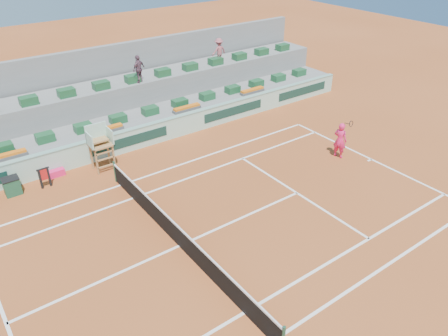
{
  "coord_description": "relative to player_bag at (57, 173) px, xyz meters",
  "views": [
    {
      "loc": [
        -6.37,
        -11.76,
        11.3
      ],
      "look_at": [
        4.0,
        2.5,
        1.0
      ],
      "focal_mm": 35.0,
      "sensor_mm": 36.0,
      "label": 1
    }
  ],
  "objects": [
    {
      "name": "seat_row_lower",
      "position": [
        2.18,
        1.66,
        1.25
      ],
      "size": [
        32.9,
        0.6,
        0.44
      ],
      "color": "#1A502A",
      "rests_on": "seating_tier_lower"
    },
    {
      "name": "umpire_chair",
      "position": [
        2.18,
        -0.65,
        1.37
      ],
      "size": [
        1.1,
        0.9,
        2.4
      ],
      "color": "#9D6D3B",
      "rests_on": "ground"
    },
    {
      "name": "towel_rack",
      "position": [
        -0.73,
        -0.74,
        0.43
      ],
      "size": [
        0.58,
        0.1,
        1.03
      ],
      "color": "black",
      "rests_on": "ground"
    },
    {
      "name": "drink_cooler_a",
      "position": [
        -2.15,
        -0.41,
        0.25
      ],
      "size": [
        0.74,
        0.64,
        0.84
      ],
      "color": "#184A30",
      "rests_on": "ground"
    },
    {
      "name": "ground",
      "position": [
        2.18,
        -8.14,
        -0.17
      ],
      "size": [
        90.0,
        90.0,
        0.0
      ],
      "primitive_type": "plane",
      "color": "#94431C",
      "rests_on": "ground"
    },
    {
      "name": "stadium_back_wall",
      "position": [
        2.18,
        5.76,
        2.03
      ],
      "size": [
        36.0,
        0.4,
        4.4
      ],
      "primitive_type": "cube",
      "color": "gray",
      "rests_on": "ground"
    },
    {
      "name": "seat_row_upper",
      "position": [
        2.18,
        3.56,
        2.65
      ],
      "size": [
        32.9,
        0.6,
        0.44
      ],
      "color": "#1A502A",
      "rests_on": "seating_tier_upper"
    },
    {
      "name": "flower_planters",
      "position": [
        0.68,
        0.86,
        1.16
      ],
      "size": [
        26.8,
        0.36,
        0.28
      ],
      "color": "#505050",
      "rests_on": "seating_tier_lower"
    },
    {
      "name": "spectator_right",
      "position": [
        12.6,
        3.77,
        3.24
      ],
      "size": [
        1.08,
        0.65,
        1.63
      ],
      "primitive_type": "imported",
      "rotation": [
        0.0,
        0.0,
        3.19
      ],
      "color": "#A15057",
      "rests_on": "seating_tier_upper"
    },
    {
      "name": "advertising_hoarding",
      "position": [
        2.2,
        0.35,
        0.46
      ],
      "size": [
        36.0,
        0.34,
        1.26
      ],
      "color": "#A8D3BD",
      "rests_on": "ground"
    },
    {
      "name": "spectator_mid",
      "position": [
        6.48,
        3.27,
        3.25
      ],
      "size": [
        1.04,
        0.77,
        1.64
      ],
      "primitive_type": "imported",
      "rotation": [
        0.0,
        0.0,
        3.58
      ],
      "color": "#694655",
      "rests_on": "seating_tier_upper"
    },
    {
      "name": "tennis_net",
      "position": [
        2.18,
        -8.14,
        0.35
      ],
      "size": [
        0.1,
        11.97,
        1.1
      ],
      "color": "black",
      "rests_on": "ground"
    },
    {
      "name": "seating_tier_lower",
      "position": [
        2.18,
        2.56,
        0.43
      ],
      "size": [
        36.0,
        4.0,
        1.2
      ],
      "primitive_type": "cube",
      "color": "gray",
      "rests_on": "ground"
    },
    {
      "name": "seating_tier_upper",
      "position": [
        2.18,
        4.16,
        1.13
      ],
      "size": [
        36.0,
        2.4,
        2.6
      ],
      "primitive_type": "cube",
      "color": "gray",
      "rests_on": "ground"
    },
    {
      "name": "player_bag",
      "position": [
        0.0,
        0.0,
        0.0
      ],
      "size": [
        0.78,
        0.34,
        0.34
      ],
      "primitive_type": "cube",
      "color": "#FF2167",
      "rests_on": "ground"
    },
    {
      "name": "court_lines",
      "position": [
        2.18,
        -8.14,
        -0.17
      ],
      "size": [
        23.89,
        11.09,
        0.01
      ],
      "color": "white",
      "rests_on": "ground"
    },
    {
      "name": "tennis_player",
      "position": [
        12.86,
        -6.86,
        0.81
      ],
      "size": [
        0.64,
        0.97,
        2.28
      ],
      "color": "#FF2167",
      "rests_on": "ground"
    }
  ]
}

